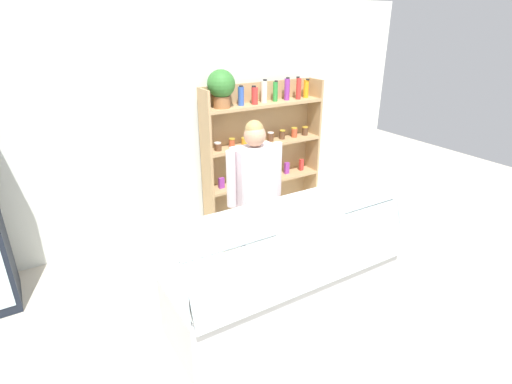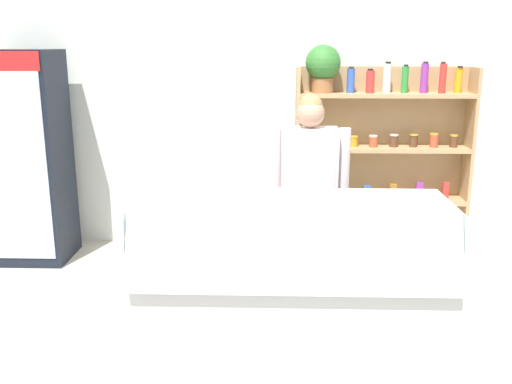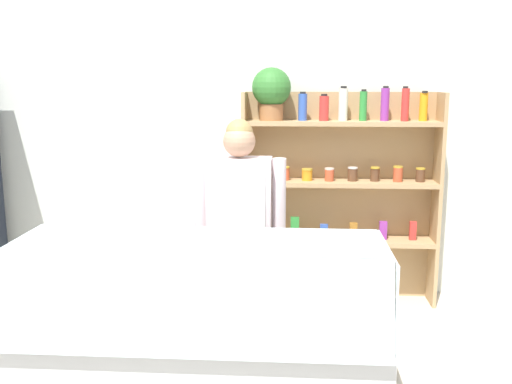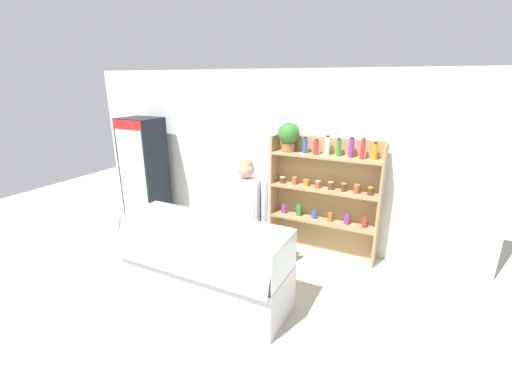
{
  "view_description": "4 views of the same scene",
  "coord_description": "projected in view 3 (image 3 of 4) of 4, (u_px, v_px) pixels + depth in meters",
  "views": [
    {
      "loc": [
        -1.5,
        -2.28,
        2.46
      ],
      "look_at": [
        0.18,
        0.5,
        1.06
      ],
      "focal_mm": 28.0,
      "sensor_mm": 36.0,
      "label": 1
    },
    {
      "loc": [
        0.1,
        -3.41,
        1.98
      ],
      "look_at": [
        -0.03,
        0.72,
        0.89
      ],
      "focal_mm": 40.0,
      "sensor_mm": 36.0,
      "label": 2
    },
    {
      "loc": [
        0.72,
        -2.84,
        1.85
      ],
      "look_at": [
        0.49,
        0.73,
        1.15
      ],
      "focal_mm": 40.0,
      "sensor_mm": 36.0,
      "label": 3
    },
    {
      "loc": [
        2.36,
        -2.84,
        2.56
      ],
      "look_at": [
        0.56,
        0.73,
        1.23
      ],
      "focal_mm": 24.0,
      "sensor_mm": 36.0,
      "label": 4
    }
  ],
  "objects": [
    {
      "name": "shop_clerk",
      "position": [
        240.0,
        219.0,
        3.78
      ],
      "size": [
        0.61,
        0.25,
        1.61
      ],
      "color": "#2D2D38",
      "rests_on": "ground"
    },
    {
      "name": "deli_display_case",
      "position": [
        199.0,
        362.0,
        3.18
      ],
      "size": [
        2.03,
        0.77,
        1.01
      ],
      "color": "silver",
      "rests_on": "ground"
    },
    {
      "name": "shelving_unit",
      "position": [
        327.0,
        169.0,
        4.73
      ],
      "size": [
        1.61,
        0.32,
        1.96
      ],
      "color": "tan",
      "rests_on": "ground"
    },
    {
      "name": "back_wall",
      "position": [
        211.0,
        139.0,
        5.0
      ],
      "size": [
        6.8,
        0.1,
        2.7
      ],
      "primitive_type": "cube",
      "color": "silver",
      "rests_on": "ground"
    }
  ]
}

